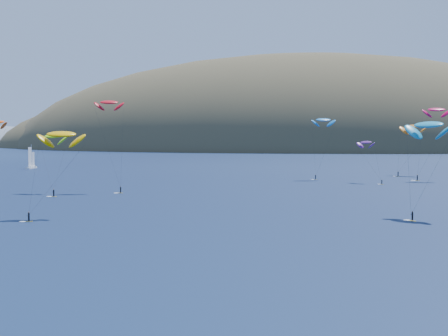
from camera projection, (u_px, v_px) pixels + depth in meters
The scene contains 10 objects.
island at pixel (321, 159), 616.29m from camera, with size 730.00×300.00×210.00m.
sailboat at pixel (31, 167), 287.10m from camera, with size 8.89×7.74×11.25m.
kitesurfer_2 at pixel (61, 134), 127.08m from camera, with size 9.96×12.37×19.36m.
kitesurfer_3 at pixel (53, 136), 176.63m from camera, with size 9.94×13.93×18.20m.
kitesurfer_4 at pixel (323, 120), 224.57m from camera, with size 8.88×5.86×23.74m.
kitesurfer_5 at pixel (429, 125), 126.66m from camera, with size 10.54×13.02×21.51m.
kitesurfer_6 at pixel (366, 142), 210.70m from camera, with size 8.83×11.78×15.45m.
kitesurfer_8 at pixel (437, 110), 218.76m from camera, with size 12.11×5.53×27.52m.
kitesurfer_9 at pixel (109, 103), 179.77m from camera, with size 10.24×9.29×27.96m.
kitesurfer_11 at pixel (414, 126), 244.77m from camera, with size 13.42×14.49×22.19m.
Camera 1 is at (35.80, -60.77, 17.59)m, focal length 50.00 mm.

